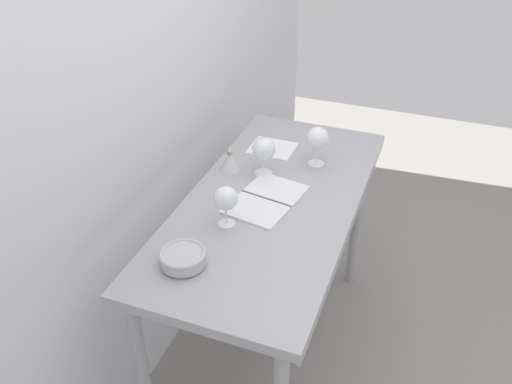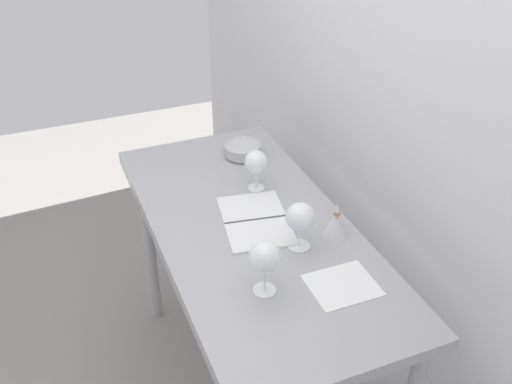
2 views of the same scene
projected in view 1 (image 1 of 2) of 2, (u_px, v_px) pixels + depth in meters
The scene contains 10 objects.
ground_plane at pixel (268, 351), 2.61m from camera, with size 6.00×6.00×0.00m, color gray.
back_wall at pixel (152, 86), 2.04m from camera, with size 3.80×0.04×2.60m, color silver.
steel_counter at pixel (272, 220), 2.17m from camera, with size 1.40×0.65×0.90m.
wine_glass_near_right at pixel (318, 139), 2.27m from camera, with size 0.09×0.09×0.18m.
wine_glass_far_right at pixel (264, 150), 2.21m from camera, with size 0.10×0.10×0.17m.
wine_glass_far_left at pixel (226, 199), 1.91m from camera, with size 0.09×0.09×0.16m.
open_notebook at pixel (266, 199), 2.10m from camera, with size 0.37×0.28×0.01m.
tasting_sheet_upper at pixel (272, 148), 2.46m from camera, with size 0.17×0.20×0.00m, color white.
tasting_bowl at pixel (183, 258), 1.77m from camera, with size 0.16×0.16×0.05m.
decanter_funnel at pixel (230, 161), 2.28m from camera, with size 0.09×0.09×0.12m.
Camera 1 is at (-1.66, -0.56, 2.09)m, focal length 37.57 mm.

